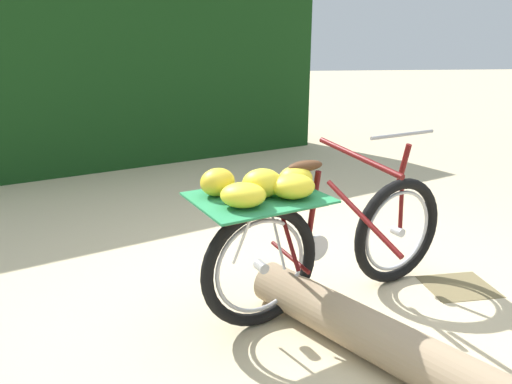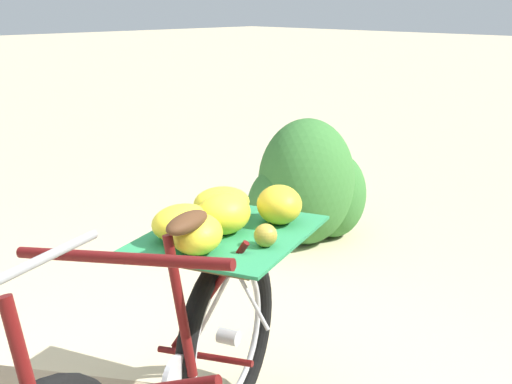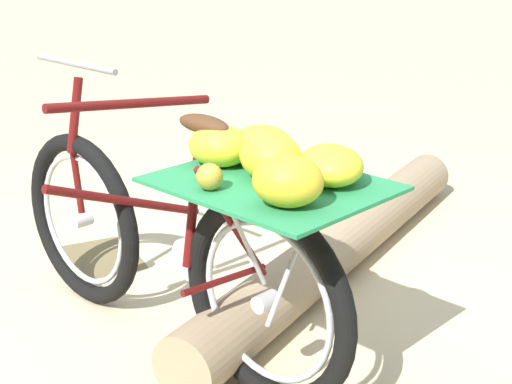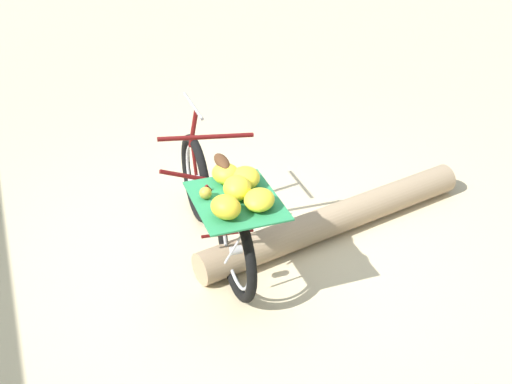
% 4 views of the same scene
% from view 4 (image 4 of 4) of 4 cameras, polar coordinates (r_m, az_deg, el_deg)
% --- Properties ---
extents(ground_plane, '(60.00, 60.00, 0.00)m').
position_cam_4_polar(ground_plane, '(4.94, -3.72, -6.39)').
color(ground_plane, beige).
extents(bicycle, '(1.77, 0.96, 1.03)m').
position_cam_4_polar(bicycle, '(4.67, -3.16, -1.12)').
color(bicycle, black).
rests_on(bicycle, ground_plane).
extents(fallen_log, '(1.56, 2.21, 0.25)m').
position_cam_4_polar(fallen_log, '(5.26, 6.99, -2.34)').
color(fallen_log, '#9E8466').
rests_on(fallen_log, ground_plane).
extents(leaf_litter_patch, '(0.44, 0.36, 0.01)m').
position_cam_4_polar(leaf_litter_patch, '(5.82, -3.27, 0.02)').
color(leaf_litter_patch, olive).
rests_on(leaf_litter_patch, ground_plane).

